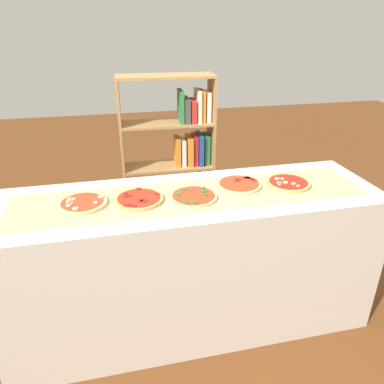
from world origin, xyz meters
name	(u,v)px	position (x,y,z in m)	size (l,w,h in m)	color
ground_plane	(192,317)	(0.00, 0.00, 0.00)	(12.00, 12.00, 0.00)	brown
counter	(192,261)	(0.00, 0.00, 0.45)	(2.15, 0.65, 0.89)	beige
parchment_paper	(192,195)	(0.00, 0.00, 0.90)	(1.95, 0.42, 0.00)	tan
pizza_mushroom_0	(82,203)	(-0.59, 0.01, 0.91)	(0.25, 0.25, 0.03)	#E5C17F
pizza_pepperoni_1	(139,199)	(-0.29, -0.01, 0.91)	(0.26, 0.26, 0.02)	tan
pizza_spinach_2	(194,196)	(0.00, -0.04, 0.91)	(0.26, 0.26, 0.02)	#E5C17F
pizza_pepperoni_3	(239,185)	(0.29, 0.05, 0.91)	(0.26, 0.26, 0.02)	#E5C17F
pizza_mushroom_4	(288,183)	(0.59, 0.02, 0.91)	(0.26, 0.26, 0.02)	tan
bookshelf	(181,165)	(0.12, 0.95, 0.71)	(0.73, 0.29, 1.42)	#A87A47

